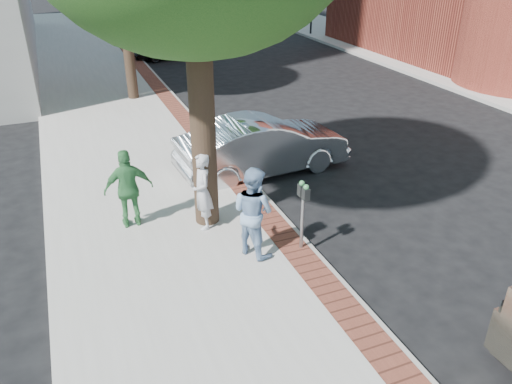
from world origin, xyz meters
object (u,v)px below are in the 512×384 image
person_officer (253,211)px  person_green (129,189)px  sedan_silver (263,145)px  parking_meter (303,202)px  person_gray (202,191)px  bg_car (171,45)px

person_officer → person_green: bearing=19.0°
person_green → sedan_silver: size_ratio=0.38×
sedan_silver → parking_meter: bearing=164.6°
person_gray → person_officer: bearing=27.7°
person_officer → person_green: size_ratio=1.05×
parking_meter → bg_car: parking_meter is taller
parking_meter → person_officer: (-0.95, 0.24, -0.13)m
person_gray → bg_car: (3.44, 17.32, -0.32)m
person_officer → sedan_silver: person_officer is taller
person_green → sedan_silver: bearing=-154.2°
person_gray → person_officer: person_officer is taller
person_gray → sedan_silver: 3.42m
parking_meter → person_green: (-3.01, 2.20, -0.17)m
parking_meter → sedan_silver: (0.81, 3.97, -0.44)m
person_green → sedan_silver: person_green is taller
parking_meter → sedan_silver: size_ratio=0.32×
parking_meter → sedan_silver: bearing=78.4°
parking_meter → person_gray: size_ratio=0.86×
person_green → person_officer: bearing=137.5°
parking_meter → person_green: 3.73m
person_officer → person_green: person_officer is taller
person_officer → sedan_silver: bearing=-52.8°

